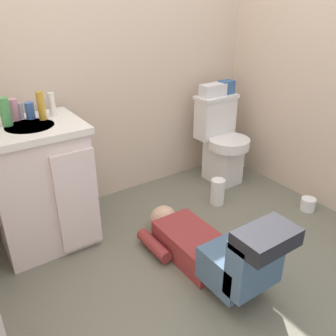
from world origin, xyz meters
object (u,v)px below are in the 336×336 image
Objects in this scene: toilet at (221,141)px; toilet_paper_roll at (308,204)px; vanity_cabinet at (40,185)px; bottle_pink at (14,110)px; toiletry_bag at (226,87)px; bottle_amber at (41,106)px; bottle_green at (5,112)px; paper_towel_roll at (218,192)px; bottle_blue at (30,111)px; tissue_box at (213,90)px; faucet at (21,111)px; person_plumber at (212,249)px; bottle_white at (52,105)px.

toilet_paper_roll is (0.22, -0.79, -0.32)m from toilet.
toilet is at bearing 105.50° from toilet_paper_roll.
vanity_cabinet is 0.49m from bottle_pink.
toiletry_bag is 1.57m from bottle_amber.
bottle_green is 1.25× the size of bottle_pink.
toiletry_bag is at bearing 45.35° from paper_towel_roll.
bottle_blue is at bearing 130.77° from bottle_amber.
bottle_pink reaches higher than paper_towel_roll.
vanity_cabinet is at bearing -72.79° from bottle_pink.
toilet_paper_roll is at bearing -74.50° from toilet.
toiletry_bag is at bearing -0.39° from bottle_blue.
bottle_blue is (0.15, 0.06, -0.03)m from bottle_green.
bottle_pink is 0.09m from bottle_blue.
toilet is 3.41× the size of tissue_box.
toilet is 1.64m from faucet.
vanity_cabinet is 0.50m from bottle_green.
bottle_amber is at bearing -177.89° from tissue_box.
bottle_blue is at bearing 176.16° from toilet.
bottle_pink reaches higher than toilet.
bottle_pink reaches higher than vanity_cabinet.
tissue_box is (1.51, 0.11, 0.38)m from vanity_cabinet.
tissue_box is 1.03× the size of paper_towel_roll.
faucet is at bearing 124.49° from person_plumber.
bottle_green is 1.62× the size of bottle_blue.
bottle_pink is 1.30× the size of bottle_blue.
toilet is at bearing 0.66° from vanity_cabinet.
faucet reaches higher than paper_towel_roll.
toilet is 7.37× the size of bottle_blue.
bottle_pink is at bearing 126.17° from person_plumber.
faucet is at bearing 138.24° from bottle_amber.
bottle_amber is at bearing -49.23° from bottle_blue.
tissue_box is at bearing 1.65° from bottle_green.
toilet_paper_roll is (0.26, -0.88, -0.75)m from tissue_box.
bottle_green reaches higher than toilet_paper_roll.
bottle_white is at bearing -179.56° from tissue_box.
toilet is 1.68m from bottle_pink.
toilet_paper_roll is at bearing -23.87° from bottle_green.
bottle_blue reaches higher than vanity_cabinet.
tissue_box reaches higher than toilet_paper_roll.
tissue_box is (0.81, 0.98, 0.62)m from person_plumber.
vanity_cabinet is 7.45× the size of toilet_paper_roll.
faucet reaches higher than vanity_cabinet.
person_plumber is 6.16× the size of bottle_amber.
vanity_cabinet is 1.97m from toilet_paper_roll.
bottle_white reaches higher than toiletry_bag.
bottle_blue is 0.92× the size of toilet_paper_roll.
toiletry_bag is 0.85× the size of bottle_white.
bottle_amber is at bearing 153.75° from toilet_paper_roll.
bottle_amber is (-1.56, -0.05, 0.10)m from toiletry_bag.
bottle_pink is 0.16m from bottle_amber.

